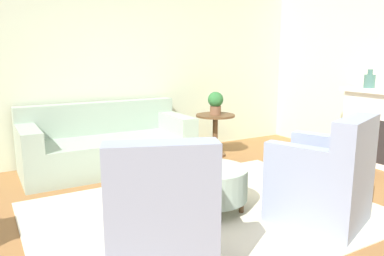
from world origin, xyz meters
The scene contains 10 objects.
ground_plane centered at (0.00, 0.00, 0.00)m, with size 16.00×16.00×0.00m, color #996638.
wall_back centered at (0.00, 2.53, 1.40)m, with size 8.94×0.12×2.80m.
rug centered at (0.00, 0.00, 0.01)m, with size 3.30×2.43×0.01m.
couch centered at (-0.38, 1.96, 0.31)m, with size 2.24×0.99×0.88m.
armchair_left centered at (-0.83, -0.71, 0.40)m, with size 0.95×0.99×1.01m.
armchair_right centered at (0.83, -0.71, 0.40)m, with size 0.95×0.99×1.01m.
ottoman_table centered at (0.08, 0.05, 0.28)m, with size 0.74×0.74×0.43m.
side_table centered at (1.26, 1.77, 0.45)m, with size 0.59×0.59×0.64m.
vase_mantel_near centered at (2.96, 0.42, 1.18)m, with size 0.15×0.15×0.26m.
potted_plant_on_side_table centered at (1.26, 1.77, 0.84)m, with size 0.23×0.23×0.35m.
Camera 1 is at (-1.85, -2.93, 1.53)m, focal length 35.00 mm.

